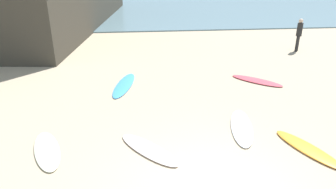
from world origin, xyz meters
The scene contains 8 objects.
ground_plane centered at (0.00, 0.00, 0.00)m, with size 120.00×120.00×0.00m, color tan.
surfboard_0 centered at (2.70, 1.19, 0.04)m, with size 0.51×1.98×0.08m, color orange.
surfboard_1 centered at (-1.25, 1.57, 0.04)m, with size 0.54×1.98×0.07m, color silver.
surfboard_2 centered at (1.42, 2.43, 0.04)m, with size 0.59×2.18×0.07m, color silver.
surfboard_3 centered at (-3.76, 1.79, 0.03)m, with size 0.59×1.94×0.07m, color #E8EBC7.
surfboard_4 centered at (-1.98, 6.07, 0.03)m, with size 0.57×2.59×0.07m, color #429EE3.
surfboard_5 centered at (3.20, 5.98, 0.04)m, with size 0.57×2.06×0.08m, color #E44654.
beachgoer_near centered at (6.95, 10.19, 0.94)m, with size 0.39×0.39×1.69m.
Camera 1 is at (-1.43, -4.95, 4.31)m, focal length 32.95 mm.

